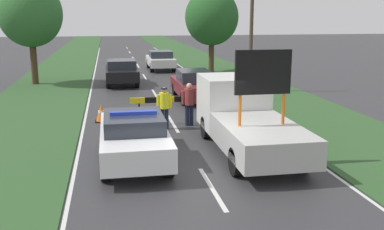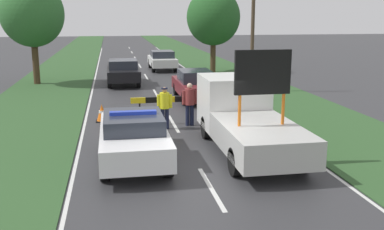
{
  "view_description": "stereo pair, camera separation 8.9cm",
  "coord_description": "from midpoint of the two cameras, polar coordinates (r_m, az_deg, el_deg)",
  "views": [
    {
      "loc": [
        -2.45,
        -11.6,
        4.3
      ],
      "look_at": [
        0.15,
        2.35,
        1.1
      ],
      "focal_mm": 42.0,
      "sensor_mm": 36.0,
      "label": 1
    },
    {
      "loc": [
        -2.36,
        -11.62,
        4.3
      ],
      "look_at": [
        0.15,
        2.35,
        1.1
      ],
      "focal_mm": 42.0,
      "sensor_mm": 36.0,
      "label": 2
    }
  ],
  "objects": [
    {
      "name": "roadside_tree_near_right",
      "position": [
        29.48,
        -19.56,
        11.99
      ],
      "size": [
        3.82,
        3.82,
        6.32
      ],
      "color": "#42301E",
      "rests_on": "ground"
    },
    {
      "name": "queued_car_van_white",
      "position": [
        35.46,
        -3.74,
        7.01
      ],
      "size": [
        1.9,
        4.62,
        1.5
      ],
      "rotation": [
        0.0,
        0.0,
        3.14
      ],
      "color": "silver",
      "rests_on": "ground"
    },
    {
      "name": "traffic_cone_centre_front",
      "position": [
        16.53,
        -9.62,
        -1.4
      ],
      "size": [
        0.47,
        0.47,
        0.65
      ],
      "color": "black",
      "rests_on": "ground"
    },
    {
      "name": "grass_verge_right",
      "position": [
        32.98,
        4.66,
        5.21
      ],
      "size": [
        4.77,
        120.0,
        0.03
      ],
      "color": "#2D5128",
      "rests_on": "ground"
    },
    {
      "name": "police_officer",
      "position": [
        17.01,
        -3.34,
        1.37
      ],
      "size": [
        0.58,
        0.37,
        1.62
      ],
      "rotation": [
        0.0,
        0.0,
        3.16
      ],
      "color": "#191E38",
      "rests_on": "ground"
    },
    {
      "name": "ground_plane",
      "position": [
        12.61,
        1.43,
        -7.23
      ],
      "size": [
        160.0,
        160.0,
        0.0
      ],
      "primitive_type": "plane",
      "color": "#333335"
    },
    {
      "name": "pedestrian_civilian",
      "position": [
        17.51,
        -0.15,
        1.82
      ],
      "size": [
        0.61,
        0.39,
        1.69
      ],
      "rotation": [
        0.0,
        0.0,
        -0.39
      ],
      "color": "#191E38",
      "rests_on": "ground"
    },
    {
      "name": "police_car",
      "position": [
        13.34,
        -7.25,
        -2.67
      ],
      "size": [
        1.93,
        4.74,
        1.57
      ],
      "rotation": [
        0.0,
        0.0,
        0.09
      ],
      "color": "white",
      "rests_on": "ground"
    },
    {
      "name": "utility_pole",
      "position": [
        25.3,
        7.81,
        10.69
      ],
      "size": [
        1.2,
        0.2,
        6.68
      ],
      "color": "#473828",
      "rests_on": "ground"
    },
    {
      "name": "grass_verge_left",
      "position": [
        32.1,
        -16.56,
        4.52
      ],
      "size": [
        4.77,
        120.0,
        0.03
      ],
      "color": "#2D5128",
      "rests_on": "ground"
    },
    {
      "name": "roadside_tree_near_left",
      "position": [
        33.77,
        2.81,
        12.29
      ],
      "size": [
        3.93,
        3.93,
        6.14
      ],
      "color": "#42301E",
      "rests_on": "ground"
    },
    {
      "name": "lane_markings",
      "position": [
        27.87,
        -5.13,
        3.8
      ],
      "size": [
        7.11,
        65.64,
        0.01
      ],
      "color": "silver",
      "rests_on": "ground"
    },
    {
      "name": "road_barrier",
      "position": [
        17.89,
        -2.08,
        1.8
      ],
      "size": [
        3.49,
        0.08,
        1.09
      ],
      "rotation": [
        0.0,
        0.0,
        -0.07
      ],
      "color": "black",
      "rests_on": "ground"
    },
    {
      "name": "traffic_cone_near_police",
      "position": [
        18.68,
        -11.23,
        0.26
      ],
      "size": [
        0.52,
        0.52,
        0.71
      ],
      "color": "black",
      "rests_on": "ground"
    },
    {
      "name": "queued_car_sedan_black",
      "position": [
        28.31,
        -8.65,
        5.51
      ],
      "size": [
        1.94,
        4.54,
        1.54
      ],
      "rotation": [
        0.0,
        0.0,
        3.14
      ],
      "color": "black",
      "rests_on": "ground"
    },
    {
      "name": "work_truck",
      "position": [
        14.61,
        6.81,
        -0.14
      ],
      "size": [
        2.16,
        6.09,
        3.33
      ],
      "rotation": [
        0.0,
        0.0,
        3.14
      ],
      "color": "white",
      "rests_on": "ground"
    },
    {
      "name": "queued_car_wagon_maroon",
      "position": [
        23.04,
        0.47,
        3.89
      ],
      "size": [
        1.76,
        4.65,
        1.51
      ],
      "rotation": [
        0.0,
        0.0,
        3.14
      ],
      "color": "maroon",
      "rests_on": "ground"
    }
  ]
}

